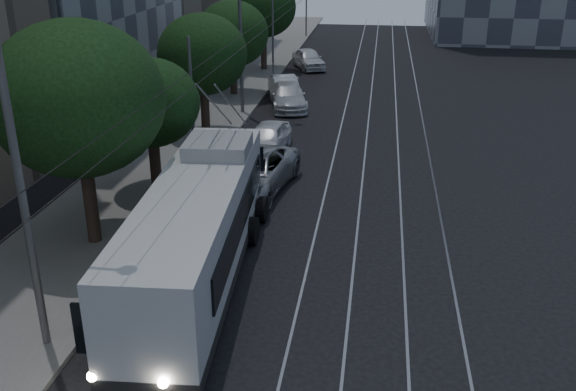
# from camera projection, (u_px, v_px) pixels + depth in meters

# --- Properties ---
(ground) EXTENTS (120.00, 120.00, 0.00)m
(ground) POSITION_uv_depth(u_px,v_px,m) (285.00, 319.00, 17.50)
(ground) COLOR black
(ground) RESTS_ON ground
(sidewalk) EXTENTS (5.00, 90.00, 0.15)m
(sidewalk) POSITION_uv_depth(u_px,v_px,m) (207.00, 114.00, 36.76)
(sidewalk) COLOR slate
(sidewalk) RESTS_ON ground
(tram_rails) EXTENTS (4.52, 90.00, 0.02)m
(tram_rails) POSITION_uv_depth(u_px,v_px,m) (382.00, 122.00, 35.47)
(tram_rails) COLOR gray
(tram_rails) RESTS_ON ground
(overhead_wires) EXTENTS (2.23, 90.00, 6.00)m
(overhead_wires) POSITION_uv_depth(u_px,v_px,m) (249.00, 56.00, 35.13)
(overhead_wires) COLOR black
(overhead_wires) RESTS_ON ground
(trolleybus) EXTENTS (3.22, 11.91, 5.63)m
(trolleybus) POSITION_uv_depth(u_px,v_px,m) (198.00, 227.00, 19.09)
(trolleybus) COLOR silver
(trolleybus) RESTS_ON ground
(pickup_silver) EXTENTS (3.59, 6.21, 1.63)m
(pickup_silver) POSITION_uv_depth(u_px,v_px,m) (251.00, 172.00, 25.80)
(pickup_silver) COLOR #A1A4A8
(pickup_silver) RESTS_ON ground
(car_white_a) EXTENTS (2.03, 4.29, 1.42)m
(car_white_a) POSITION_uv_depth(u_px,v_px,m) (268.00, 138.00, 30.42)
(car_white_a) COLOR silver
(car_white_a) RESTS_ON ground
(car_white_b) EXTENTS (3.08, 5.23, 1.42)m
(car_white_b) POSITION_uv_depth(u_px,v_px,m) (288.00, 96.00, 38.12)
(car_white_b) COLOR silver
(car_white_b) RESTS_ON ground
(car_white_c) EXTENTS (2.82, 4.53, 1.41)m
(car_white_c) POSITION_uv_depth(u_px,v_px,m) (285.00, 88.00, 40.20)
(car_white_c) COLOR silver
(car_white_c) RESTS_ON ground
(car_white_d) EXTENTS (3.35, 4.75, 1.50)m
(car_white_d) POSITION_uv_depth(u_px,v_px,m) (308.00, 59.00, 49.06)
(car_white_d) COLOR silver
(car_white_d) RESTS_ON ground
(tree_1) EXTENTS (5.43, 5.43, 7.45)m
(tree_1) POSITION_uv_depth(u_px,v_px,m) (77.00, 99.00, 19.79)
(tree_1) COLOR black
(tree_1) RESTS_ON ground
(tree_2) EXTENTS (3.82, 3.82, 5.40)m
(tree_2) POSITION_uv_depth(u_px,v_px,m) (150.00, 103.00, 24.70)
(tree_2) COLOR black
(tree_2) RESTS_ON ground
(tree_3) EXTENTS (4.44, 4.44, 6.19)m
(tree_3) POSITION_uv_depth(u_px,v_px,m) (202.00, 55.00, 31.54)
(tree_3) COLOR black
(tree_3) RESTS_ON ground
(tree_4) EXTENTS (4.53, 4.53, 5.95)m
(tree_4) POSITION_uv_depth(u_px,v_px,m) (232.00, 34.00, 39.72)
(tree_4) COLOR black
(tree_4) RESTS_ON ground
(tree_5) EXTENTS (4.84, 4.84, 6.83)m
(tree_5) POSITION_uv_depth(u_px,v_px,m) (263.00, 7.00, 46.79)
(tree_5) COLOR black
(tree_5) RESTS_ON ground
(streetlamp_near) EXTENTS (2.35, 0.44, 9.69)m
(streetlamp_near) POSITION_uv_depth(u_px,v_px,m) (27.00, 126.00, 14.05)
(streetlamp_near) COLOR #5E5E61
(streetlamp_near) RESTS_ON ground
(streetlamp_far) EXTENTS (2.49, 0.44, 10.33)m
(streetlamp_far) POSITION_uv_depth(u_px,v_px,m) (247.00, 3.00, 34.68)
(streetlamp_far) COLOR #5E5E61
(streetlamp_far) RESTS_ON ground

